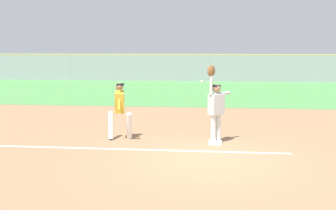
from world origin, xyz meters
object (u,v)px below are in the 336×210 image
object	(u,v)px
parked_car_black	(146,70)
runner	(120,107)
parked_car_red	(280,71)
baseball	(202,82)
first_base	(215,142)
parked_car_silver	(212,71)
fielder	(216,105)
parked_car_white	(73,70)

from	to	relation	value
parked_car_black	runner	bearing A→B (deg)	-76.05
parked_car_red	baseball	bearing A→B (deg)	-103.17
first_base	parked_car_red	distance (m)	25.66
parked_car_red	parked_car_silver	bearing A→B (deg)	177.33
fielder	parked_car_silver	world-z (taller)	fielder
fielder	baseball	world-z (taller)	fielder
first_base	fielder	world-z (taller)	fielder
parked_car_white	runner	bearing A→B (deg)	-70.26
parked_car_white	parked_car_black	world-z (taller)	same
first_base	parked_car_silver	size ratio (longest dim) A/B	0.08
fielder	parked_car_silver	xyz separation A→B (m)	(0.00, 25.31, -0.45)
fielder	parked_car_white	distance (m)	27.92
fielder	parked_car_red	bearing A→B (deg)	-57.86
first_base	parked_car_white	distance (m)	27.97
parked_car_black	parked_car_red	distance (m)	12.12
parked_car_silver	parked_car_red	distance (m)	5.96
runner	baseball	xyz separation A→B (m)	(2.45, -0.05, 0.79)
parked_car_silver	parked_car_red	xyz separation A→B (m)	(5.94, -0.41, 0.00)
parked_car_white	parked_car_red	bearing A→B (deg)	-2.03
parked_car_black	baseball	bearing A→B (deg)	-70.70
runner	parked_car_silver	distance (m)	25.26
parked_car_white	parked_car_black	xyz separation A→B (m)	(6.69, 0.70, 0.00)
fielder	baseball	xyz separation A→B (m)	(-0.41, 0.16, 0.67)
first_base	parked_car_white	size ratio (longest dim) A/B	0.08
fielder	parked_car_black	bearing A→B (deg)	-30.84
parked_car_white	parked_car_silver	size ratio (longest dim) A/B	1.00
parked_car_white	parked_car_red	size ratio (longest dim) A/B	1.01
baseball	parked_car_red	world-z (taller)	baseball
runner	parked_car_black	xyz separation A→B (m)	(-3.30, 25.28, -0.32)
fielder	parked_car_black	distance (m)	26.23
runner	parked_car_red	bearing A→B (deg)	60.20
first_base	parked_car_red	bearing A→B (deg)	76.60
first_base	runner	world-z (taller)	runner
parked_car_black	parked_car_white	bearing A→B (deg)	-167.50
parked_car_black	parked_car_silver	bearing A→B (deg)	4.83
first_base	runner	size ratio (longest dim) A/B	0.22
baseball	parked_car_silver	bearing A→B (deg)	89.05
parked_car_red	parked_car_white	bearing A→B (deg)	-178.41
first_base	parked_car_white	bearing A→B (deg)	117.35
parked_car_silver	parked_car_black	bearing A→B (deg)	175.99
runner	baseball	bearing A→B (deg)	-11.33
baseball	parked_car_white	world-z (taller)	baseball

